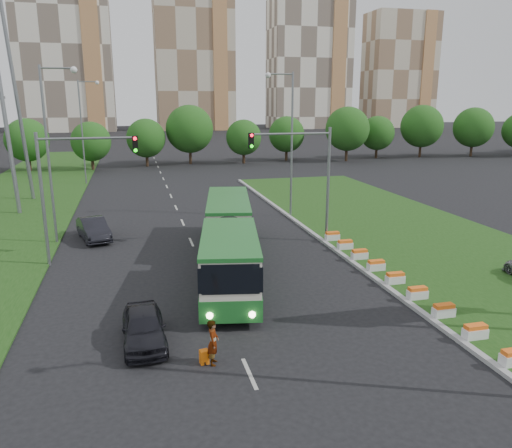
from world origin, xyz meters
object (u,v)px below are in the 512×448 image
object	(u,v)px
pedestrian	(213,342)
articulated_bus	(226,238)
traffic_mast_median	(306,167)
car_left_far	(94,229)
traffic_mast_left	(70,177)
car_left_near	(144,327)
shopping_trolley	(204,357)

from	to	relation	value
pedestrian	articulated_bus	bearing A→B (deg)	2.02
articulated_bus	traffic_mast_median	bearing A→B (deg)	41.57
car_left_far	articulated_bus	bearing A→B (deg)	-60.09
traffic_mast_left	car_left_near	distance (m)	13.07
articulated_bus	car_left_near	size ratio (longest dim) A/B	4.15
traffic_mast_left	articulated_bus	size ratio (longest dim) A/B	0.45
articulated_bus	car_left_far	xyz separation A→B (m)	(-8.18, 8.20, -1.01)
car_left_far	car_left_near	bearing A→B (deg)	-94.91
articulated_bus	traffic_mast_left	bearing A→B (deg)	172.90
traffic_mast_left	shopping_trolley	xyz separation A→B (m)	(5.87, -13.88, -5.07)
car_left_far	shopping_trolley	world-z (taller)	car_left_far
pedestrian	shopping_trolley	xyz separation A→B (m)	(-0.34, 0.10, -0.62)
car_left_near	car_left_far	xyz separation A→B (m)	(-3.04, 17.05, 0.05)
traffic_mast_median	pedestrian	size ratio (longest dim) A/B	4.46
pedestrian	shopping_trolley	world-z (taller)	pedestrian
traffic_mast_left	shopping_trolley	distance (m)	15.90
articulated_bus	pedestrian	distance (m)	11.51
traffic_mast_median	pedestrian	world-z (taller)	traffic_mast_median
traffic_mast_left	car_left_far	bearing A→B (deg)	83.00
traffic_mast_left	car_left_far	world-z (taller)	traffic_mast_left
traffic_mast_median	articulated_bus	xyz separation A→B (m)	(-6.31, -3.80, -3.56)
traffic_mast_median	car_left_near	world-z (taller)	traffic_mast_median
shopping_trolley	articulated_bus	bearing A→B (deg)	65.02
shopping_trolley	pedestrian	bearing A→B (deg)	-25.71
traffic_mast_left	pedestrian	distance (m)	15.93
car_left_near	pedestrian	world-z (taller)	pedestrian
car_left_far	shopping_trolley	xyz separation A→B (m)	(5.21, -19.28, -0.50)
traffic_mast_left	articulated_bus	bearing A→B (deg)	-17.59
traffic_mast_left	articulated_bus	world-z (taller)	traffic_mast_left
traffic_mast_median	shopping_trolley	size ratio (longest dim) A/B	14.33
traffic_mast_left	shopping_trolley	world-z (taller)	traffic_mast_left
car_left_far	pedestrian	size ratio (longest dim) A/B	2.64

